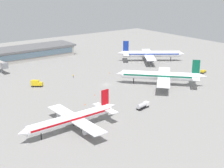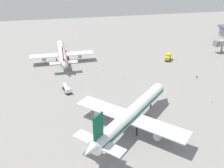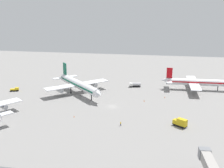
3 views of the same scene
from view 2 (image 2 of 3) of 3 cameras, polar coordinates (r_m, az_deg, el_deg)
The scene contains 9 objects.
ground at distance 98.75m, azimuth 10.46°, elevation -1.44°, with size 288.00×288.00×0.00m, color gray.
airplane_at_gate at distance 126.79m, azimuth -11.51°, elevation 7.00°, with size 38.93×31.15×11.86m.
airplane_taxiing at distance 74.10m, azimuth 4.53°, elevation -6.83°, with size 34.67×35.57×13.61m.
fuel_truck at distance 97.42m, azimuth -10.43°, elevation -0.92°, with size 6.55×3.16×2.50m.
catering_truck at distance 129.76m, azimuth 12.84°, elevation 6.09°, with size 5.64×4.84×3.30m.
ground_crew_worker at distance 113.26m, azimuth 18.95°, elevation 1.75°, with size 0.38×0.58×1.67m.
safety_cone_near_gate at distance 107.41m, azimuth 2.73°, elevation 1.57°, with size 0.44×0.44×0.60m, color #EA590C.
safety_cone_mid_apron at distance 95.72m, azimuth 22.13°, elevation -3.86°, with size 0.44×0.44×0.60m, color #EA590C.
safety_cone_far_side at distance 114.60m, azimuth -2.15°, elevation 3.24°, with size 0.44×0.44×0.60m, color #EA590C.
Camera 2 is at (-79.85, 35.99, 45.61)m, focal length 39.71 mm.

